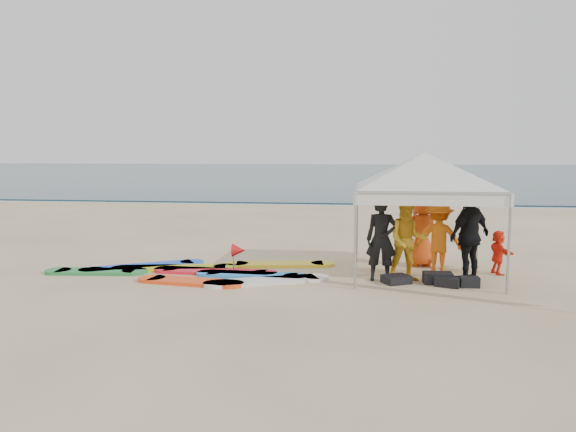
% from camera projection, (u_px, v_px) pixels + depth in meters
% --- Properties ---
extents(ground, '(120.00, 120.00, 0.00)m').
position_uv_depth(ground, '(260.00, 301.00, 9.77)').
color(ground, beige).
rests_on(ground, ground).
extents(ocean, '(160.00, 84.00, 0.08)m').
position_uv_depth(ocean, '(348.00, 172.00, 68.85)').
color(ocean, '#0C2633').
rests_on(ocean, ground).
extents(shoreline_foam, '(160.00, 1.20, 0.01)m').
position_uv_depth(shoreline_foam, '(326.00, 204.00, 27.69)').
color(shoreline_foam, silver).
rests_on(shoreline_foam, ground).
extents(person_black_a, '(0.63, 0.42, 1.69)m').
position_uv_depth(person_black_a, '(381.00, 239.00, 11.24)').
color(person_black_a, black).
rests_on(person_black_a, ground).
extents(person_yellow, '(0.86, 0.70, 1.67)m').
position_uv_depth(person_yellow, '(408.00, 240.00, 11.22)').
color(person_yellow, gold).
rests_on(person_yellow, ground).
extents(person_orange_a, '(1.06, 0.65, 1.58)m').
position_uv_depth(person_orange_a, '(439.00, 239.00, 11.61)').
color(person_orange_a, orange).
rests_on(person_orange_a, ground).
extents(person_black_b, '(1.12, 1.07, 1.87)m').
position_uv_depth(person_black_b, '(469.00, 236.00, 11.09)').
color(person_black_b, black).
rests_on(person_black_b, ground).
extents(person_orange_b, '(0.93, 0.79, 1.61)m').
position_uv_depth(person_orange_b, '(422.00, 231.00, 12.67)').
color(person_orange_b, '#D24912').
rests_on(person_orange_b, ground).
extents(person_seated, '(0.47, 0.91, 0.94)m').
position_uv_depth(person_seated, '(498.00, 252.00, 11.87)').
color(person_seated, '#FF2F16').
rests_on(person_seated, ground).
extents(canopy_tent, '(3.91, 3.91, 2.95)m').
position_uv_depth(canopy_tent, '(425.00, 153.00, 11.49)').
color(canopy_tent, '#A5A5A8').
rests_on(canopy_tent, ground).
extents(marker_pennant, '(0.28, 0.28, 0.64)m').
position_uv_depth(marker_pennant, '(239.00, 251.00, 11.94)').
color(marker_pennant, '#A5A5A8').
rests_on(marker_pennant, ground).
extents(gear_pile, '(1.88, 0.67, 0.22)m').
position_uv_depth(gear_pile, '(433.00, 280.00, 10.97)').
color(gear_pile, black).
rests_on(gear_pile, ground).
extents(surfboard_spread, '(5.68, 2.74, 0.07)m').
position_uv_depth(surfboard_spread, '(203.00, 272.00, 11.97)').
color(surfboard_spread, blue).
rests_on(surfboard_spread, ground).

